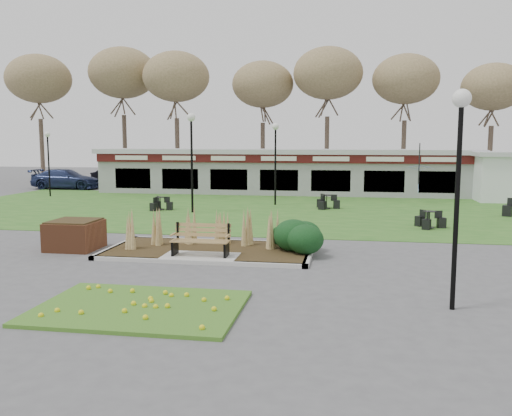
% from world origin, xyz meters
% --- Properties ---
extents(ground, '(100.00, 100.00, 0.00)m').
position_xyz_m(ground, '(0.00, 0.00, 0.00)').
color(ground, '#515154').
rests_on(ground, ground).
extents(lawn, '(34.00, 16.00, 0.02)m').
position_xyz_m(lawn, '(0.00, 12.00, 0.01)').
color(lawn, '#2B641F').
rests_on(lawn, ground).
extents(flower_bed, '(4.20, 3.00, 0.16)m').
position_xyz_m(flower_bed, '(0.00, -4.60, 0.07)').
color(flower_bed, '#346D1F').
rests_on(flower_bed, ground).
extents(planting_bed, '(6.75, 3.40, 1.27)m').
position_xyz_m(planting_bed, '(1.27, 1.35, 0.37)').
color(planting_bed, black).
rests_on(planting_bed, ground).
extents(park_bench, '(1.70, 0.66, 0.93)m').
position_xyz_m(park_bench, '(0.00, 0.25, 0.59)').
color(park_bench, '#9B7946').
rests_on(park_bench, ground).
extents(brick_planter, '(1.50, 1.50, 0.95)m').
position_xyz_m(brick_planter, '(-4.40, 1.00, 0.48)').
color(brick_planter, brown).
rests_on(brick_planter, ground).
extents(food_pavilion, '(24.60, 3.40, 2.90)m').
position_xyz_m(food_pavilion, '(0.00, 19.96, 1.48)').
color(food_pavilion, '#939496').
rests_on(food_pavilion, ground).
extents(service_hut, '(4.40, 3.40, 2.83)m').
position_xyz_m(service_hut, '(13.50, 18.00, 1.45)').
color(service_hut, white).
rests_on(service_hut, ground).
extents(tree_backdrop, '(47.24, 5.24, 10.36)m').
position_xyz_m(tree_backdrop, '(0.00, 28.00, 8.36)').
color(tree_backdrop, '#47382B').
rests_on(tree_backdrop, ground).
extents(lamp_post_near_right, '(0.37, 0.37, 4.50)m').
position_xyz_m(lamp_post_near_right, '(6.40, -3.50, 3.28)').
color(lamp_post_near_right, black).
rests_on(lamp_post_near_right, ground).
extents(lamp_post_mid_left, '(0.39, 0.39, 4.75)m').
position_xyz_m(lamp_post_mid_left, '(-3.14, 10.10, 3.46)').
color(lamp_post_mid_left, black).
rests_on(lamp_post_mid_left, ground).
extents(lamp_post_mid_right, '(0.36, 0.36, 4.38)m').
position_xyz_m(lamp_post_mid_right, '(0.39, 13.83, 3.19)').
color(lamp_post_mid_right, black).
rests_on(lamp_post_mid_right, ground).
extents(lamp_post_far_left, '(0.33, 0.33, 4.00)m').
position_xyz_m(lamp_post_far_left, '(-14.00, 15.95, 2.91)').
color(lamp_post_far_left, black).
rests_on(lamp_post_far_left, ground).
extents(bistro_set_a, '(1.13, 1.21, 0.65)m').
position_xyz_m(bistro_set_a, '(-4.98, 10.71, 0.24)').
color(bistro_set_a, black).
rests_on(bistro_set_a, ground).
extents(bistro_set_b, '(1.21, 1.30, 0.70)m').
position_xyz_m(bistro_set_b, '(3.19, 12.68, 0.25)').
color(bistro_set_b, black).
rests_on(bistro_set_b, ground).
extents(bistro_set_c, '(1.18, 1.24, 0.67)m').
position_xyz_m(bistro_set_c, '(7.45, 7.20, 0.24)').
color(bistro_set_c, black).
rests_on(bistro_set_c, ground).
extents(patio_umbrella, '(1.99, 2.01, 2.22)m').
position_xyz_m(patio_umbrella, '(8.00, 15.31, 1.41)').
color(patio_umbrella, black).
rests_on(patio_umbrella, ground).
extents(car_silver, '(4.36, 1.92, 1.46)m').
position_xyz_m(car_silver, '(-12.39, 24.94, 0.73)').
color(car_silver, '#A1A0A5').
rests_on(car_silver, ground).
extents(car_black, '(3.90, 1.36, 1.28)m').
position_xyz_m(car_black, '(-13.99, 25.85, 0.64)').
color(car_black, black).
rests_on(car_black, ground).
extents(car_blue, '(5.00, 2.24, 1.42)m').
position_xyz_m(car_blue, '(-15.67, 21.00, 0.71)').
color(car_blue, navy).
rests_on(car_blue, ground).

